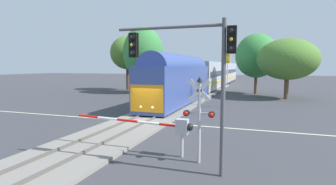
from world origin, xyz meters
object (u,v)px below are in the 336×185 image
at_px(oak_far_right, 288,59).
at_px(pine_left_background, 127,53).
at_px(crossing_gate_near, 167,126).
at_px(traffic_signal_near_right, 192,58).
at_px(oak_behind_train, 143,53).
at_px(crossing_signal_mast, 199,111).
at_px(elm_centre_background, 256,56).
at_px(commuter_train, 212,74).
at_px(traffic_signal_far_side, 226,69).

distance_m(oak_far_right, pine_left_background, 25.54).
bearing_deg(oak_far_right, pine_left_background, 169.59).
xyz_separation_m(crossing_gate_near, oak_far_right, (7.31, 25.39, 3.66)).
bearing_deg(traffic_signal_near_right, crossing_gate_near, 134.09).
relative_size(traffic_signal_near_right, oak_behind_train, 0.59).
bearing_deg(oak_far_right, crossing_gate_near, -106.07).
relative_size(crossing_signal_mast, elm_centre_background, 0.42).
bearing_deg(traffic_signal_near_right, crossing_signal_mast, 85.96).
bearing_deg(oak_far_right, traffic_signal_near_right, -102.03).
height_order(traffic_signal_near_right, oak_far_right, oak_far_right).
distance_m(commuter_train, crossing_signal_mast, 38.27).
distance_m(commuter_train, oak_behind_train, 14.73).
bearing_deg(oak_behind_train, traffic_signal_near_right, -62.25).
height_order(crossing_signal_mast, oak_behind_train, oak_behind_train).
height_order(crossing_gate_near, pine_left_background, pine_left_background).
relative_size(oak_far_right, oak_behind_train, 0.76).
xyz_separation_m(traffic_signal_far_side, elm_centre_background, (2.63, 14.92, 1.84)).
distance_m(traffic_signal_near_right, pine_left_background, 37.11).
height_order(traffic_signal_far_side, elm_centre_background, elm_centre_background).
height_order(crossing_signal_mast, oak_far_right, oak_far_right).
xyz_separation_m(crossing_signal_mast, traffic_signal_far_side, (-0.78, 16.23, 1.57)).
relative_size(elm_centre_background, oak_far_right, 1.17).
xyz_separation_m(crossing_gate_near, elm_centre_background, (3.49, 30.66, 4.31)).
distance_m(traffic_signal_far_side, elm_centre_background, 15.27).
xyz_separation_m(crossing_signal_mast, oak_far_right, (5.68, 25.89, 2.77)).
bearing_deg(commuter_train, traffic_signal_far_side, -76.63).
height_order(elm_centre_background, oak_behind_train, oak_behind_train).
distance_m(crossing_gate_near, oak_behind_train, 29.30).
bearing_deg(traffic_signal_near_right, commuter_train, 98.52).
relative_size(traffic_signal_near_right, pine_left_background, 0.64).
bearing_deg(oak_far_right, commuter_train, 134.19).
bearing_deg(oak_far_right, crossing_signal_mast, -102.36).
xyz_separation_m(crossing_signal_mast, pine_left_background, (-19.41, 30.50, 4.18)).
bearing_deg(traffic_signal_near_right, oak_behind_train, 117.75).
relative_size(crossing_signal_mast, traffic_signal_far_side, 0.65).
relative_size(oak_far_right, pine_left_background, 0.82).
xyz_separation_m(oak_behind_train, pine_left_background, (-4.87, 4.13, 0.31)).
relative_size(commuter_train, oak_behind_train, 6.28).
height_order(commuter_train, crossing_signal_mast, commuter_train).
bearing_deg(commuter_train, crossing_gate_near, -83.47).
bearing_deg(oak_far_right, traffic_signal_far_side, -123.76).
bearing_deg(traffic_signal_far_side, oak_far_right, 56.24).
bearing_deg(crossing_gate_near, pine_left_background, 120.64).
bearing_deg(elm_centre_background, pine_left_background, -178.24).
relative_size(traffic_signal_far_side, oak_behind_train, 0.57).
bearing_deg(crossing_gate_near, oak_behind_train, 116.50).
distance_m(crossing_gate_near, traffic_signal_far_side, 15.95).
xyz_separation_m(traffic_signal_near_right, oak_far_right, (5.75, 27.00, 0.55)).
xyz_separation_m(traffic_signal_far_side, traffic_signal_near_right, (0.70, -17.34, 0.64)).
bearing_deg(crossing_signal_mast, traffic_signal_near_right, -94.04).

